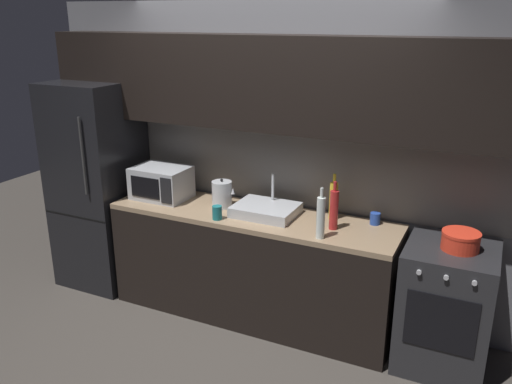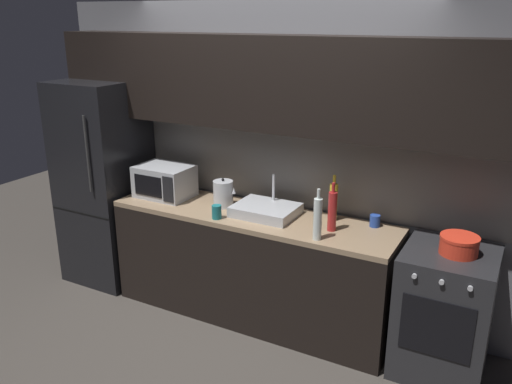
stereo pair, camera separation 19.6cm
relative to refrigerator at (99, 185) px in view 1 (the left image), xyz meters
name	(u,v)px [view 1 (the left image)]	position (x,y,z in m)	size (l,w,h in m)	color
ground_plane	(195,377)	(1.54, -0.90, -0.92)	(10.00, 10.00, 0.00)	#3D3833
back_wall	(268,126)	(1.54, 0.30, 0.62)	(4.06, 0.44, 2.50)	slate
counter_run	(252,265)	(1.54, 0.00, -0.47)	(2.32, 0.60, 0.90)	black
refrigerator	(99,185)	(0.00, 0.00, 0.00)	(0.68, 0.69, 1.85)	black
oven_range	(445,307)	(3.04, 0.00, -0.47)	(0.60, 0.62, 0.90)	#232326
microwave	(161,183)	(0.68, 0.02, 0.11)	(0.46, 0.35, 0.27)	#A8AAAF
sink_basin	(266,210)	(1.65, 0.03, 0.02)	(0.48, 0.38, 0.30)	#ADAFB5
kettle	(222,194)	(1.25, 0.04, 0.08)	(0.20, 0.16, 0.24)	#B7BABF
wine_bottle_clear	(321,217)	(2.18, -0.22, 0.13)	(0.06, 0.06, 0.37)	silver
wine_bottle_red	(334,209)	(2.21, -0.02, 0.13)	(0.06, 0.06, 0.36)	#A82323
wine_bottle_yellow	(333,200)	(2.15, 0.18, 0.12)	(0.06, 0.06, 0.36)	gold
mug_blue	(375,219)	(2.47, 0.20, 0.02)	(0.08, 0.08, 0.09)	#234299
mug_teal	(217,213)	(1.36, -0.22, 0.03)	(0.07, 0.07, 0.11)	#19666B
cooking_pot	(461,241)	(3.08, 0.00, 0.04)	(0.25, 0.25, 0.13)	red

